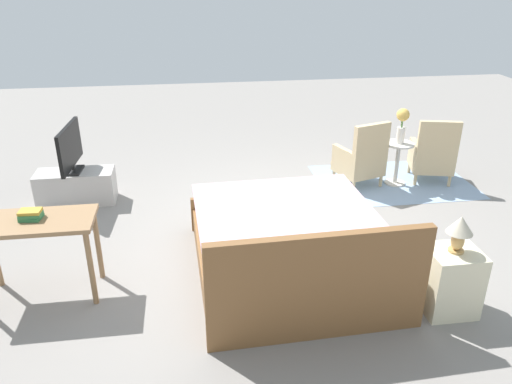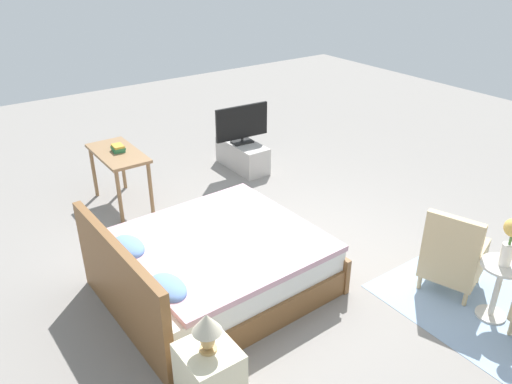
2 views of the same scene
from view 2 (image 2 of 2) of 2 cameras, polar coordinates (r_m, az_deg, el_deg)
name	(u,v)px [view 2 (image 2 of 2)]	position (r m, az deg, el deg)	size (l,w,h in m)	color
ground_plane	(279,253)	(5.83, 2.68, -7.03)	(16.00, 16.00, 0.00)	gray
floor_rug	(494,312)	(5.52, 25.57, -12.31)	(2.10, 1.50, 0.01)	#8EA8C6
bed	(211,266)	(5.13, -5.16, -8.38)	(1.88, 2.14, 0.96)	brown
armchair_by_window_right	(452,258)	(5.45, 21.51, -7.00)	(0.68, 0.68, 0.92)	#CCB284
side_table	(498,284)	(5.25, 25.96, -9.46)	(0.40, 0.40, 0.60)	beige
flower_vase	(511,237)	(4.98, 27.15, -4.63)	(0.17, 0.17, 0.48)	silver
nightstand	(210,379)	(4.02, -5.27, -20.56)	(0.44, 0.41, 0.60)	beige
table_lamp	(207,327)	(3.66, -5.62, -15.14)	(0.22, 0.22, 0.33)	tan
tv_stand	(242,155)	(7.87, -1.57, 4.22)	(0.96, 0.40, 0.43)	#B7B2AD
tv_flatscreen	(242,124)	(7.68, -1.63, 7.82)	(0.22, 0.88, 0.59)	black
vanity_desk	(119,160)	(6.81, -15.44, 3.53)	(1.04, 0.52, 0.77)	#8E6B47
book_stack	(118,148)	(6.77, -15.48, 4.85)	(0.19, 0.17, 0.09)	#337A47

